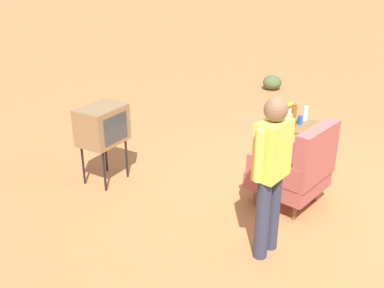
{
  "coord_description": "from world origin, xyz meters",
  "views": [
    {
      "loc": [
        4.99,
        0.67,
        2.85
      ],
      "look_at": [
        0.37,
        -1.35,
        0.65
      ],
      "focal_mm": 42.16,
      "sensor_mm": 36.0,
      "label": 1
    }
  ],
  "objects_px": {
    "tv_on_stand": "(102,125)",
    "soda_can_blue": "(300,120)",
    "flower_vase": "(290,110)",
    "bottle_short_clear": "(305,113)",
    "armchair": "(297,168)",
    "side_table": "(303,133)",
    "person_standing": "(271,169)",
    "bottle_tall_amber": "(294,115)"
  },
  "relations": [
    {
      "from": "tv_on_stand",
      "to": "soda_can_blue",
      "type": "distance_m",
      "value": 2.6
    },
    {
      "from": "tv_on_stand",
      "to": "flower_vase",
      "type": "distance_m",
      "value": 2.52
    },
    {
      "from": "soda_can_blue",
      "to": "bottle_short_clear",
      "type": "distance_m",
      "value": 0.2
    },
    {
      "from": "armchair",
      "to": "tv_on_stand",
      "type": "relative_size",
      "value": 1.03
    },
    {
      "from": "side_table",
      "to": "person_standing",
      "type": "xyz_separation_m",
      "value": [
        1.93,
        0.04,
        0.36
      ]
    },
    {
      "from": "side_table",
      "to": "person_standing",
      "type": "height_order",
      "value": "person_standing"
    },
    {
      "from": "side_table",
      "to": "flower_vase",
      "type": "distance_m",
      "value": 0.36
    },
    {
      "from": "side_table",
      "to": "soda_can_blue",
      "type": "bearing_deg",
      "value": -126.43
    },
    {
      "from": "bottle_tall_amber",
      "to": "soda_can_blue",
      "type": "distance_m",
      "value": 0.15
    },
    {
      "from": "armchair",
      "to": "tv_on_stand",
      "type": "height_order",
      "value": "armchair"
    },
    {
      "from": "side_table",
      "to": "flower_vase",
      "type": "bearing_deg",
      "value": -121.67
    },
    {
      "from": "bottle_short_clear",
      "to": "person_standing",
      "type": "bearing_deg",
      "value": 1.95
    },
    {
      "from": "bottle_short_clear",
      "to": "flower_vase",
      "type": "relative_size",
      "value": 0.75
    },
    {
      "from": "flower_vase",
      "to": "soda_can_blue",
      "type": "bearing_deg",
      "value": 60.5
    },
    {
      "from": "tv_on_stand",
      "to": "bottle_tall_amber",
      "type": "xyz_separation_m",
      "value": [
        -1.23,
        2.16,
        0.05
      ]
    },
    {
      "from": "tv_on_stand",
      "to": "bottle_tall_amber",
      "type": "distance_m",
      "value": 2.49
    },
    {
      "from": "tv_on_stand",
      "to": "person_standing",
      "type": "height_order",
      "value": "person_standing"
    },
    {
      "from": "side_table",
      "to": "bottle_tall_amber",
      "type": "xyz_separation_m",
      "value": [
        0.05,
        -0.14,
        0.25
      ]
    },
    {
      "from": "side_table",
      "to": "bottle_short_clear",
      "type": "relative_size",
      "value": 3.39
    },
    {
      "from": "bottle_short_clear",
      "to": "side_table",
      "type": "bearing_deg",
      "value": 7.76
    },
    {
      "from": "armchair",
      "to": "bottle_short_clear",
      "type": "relative_size",
      "value": 5.3
    },
    {
      "from": "bottle_short_clear",
      "to": "flower_vase",
      "type": "distance_m",
      "value": 0.22
    },
    {
      "from": "armchair",
      "to": "bottle_tall_amber",
      "type": "xyz_separation_m",
      "value": [
        -0.87,
        -0.25,
        0.33
      ]
    },
    {
      "from": "side_table",
      "to": "flower_vase",
      "type": "xyz_separation_m",
      "value": [
        -0.14,
        -0.22,
        0.25
      ]
    },
    {
      "from": "soda_can_blue",
      "to": "bottle_short_clear",
      "type": "xyz_separation_m",
      "value": [
        -0.19,
        0.03,
        0.04
      ]
    },
    {
      "from": "person_standing",
      "to": "bottle_short_clear",
      "type": "distance_m",
      "value": 2.18
    },
    {
      "from": "tv_on_stand",
      "to": "person_standing",
      "type": "xyz_separation_m",
      "value": [
        0.65,
        2.34,
        0.16
      ]
    },
    {
      "from": "person_standing",
      "to": "soda_can_blue",
      "type": "xyz_separation_m",
      "value": [
        -1.98,
        -0.11,
        -0.2
      ]
    },
    {
      "from": "armchair",
      "to": "bottle_tall_amber",
      "type": "distance_m",
      "value": 0.96
    },
    {
      "from": "person_standing",
      "to": "flower_vase",
      "type": "xyz_separation_m",
      "value": [
        -2.07,
        -0.26,
        -0.11
      ]
    },
    {
      "from": "armchair",
      "to": "bottle_short_clear",
      "type": "bearing_deg",
      "value": -172.9
    },
    {
      "from": "soda_can_blue",
      "to": "tv_on_stand",
      "type": "bearing_deg",
      "value": -59.28
    },
    {
      "from": "armchair",
      "to": "side_table",
      "type": "distance_m",
      "value": 0.93
    },
    {
      "from": "bottle_short_clear",
      "to": "tv_on_stand",
      "type": "bearing_deg",
      "value": -56.21
    },
    {
      "from": "flower_vase",
      "to": "bottle_short_clear",
      "type": "bearing_deg",
      "value": 118.5
    },
    {
      "from": "soda_can_blue",
      "to": "flower_vase",
      "type": "height_order",
      "value": "flower_vase"
    },
    {
      "from": "side_table",
      "to": "bottle_short_clear",
      "type": "xyz_separation_m",
      "value": [
        -0.24,
        -0.03,
        0.2
      ]
    },
    {
      "from": "person_standing",
      "to": "soda_can_blue",
      "type": "bearing_deg",
      "value": -176.91
    },
    {
      "from": "tv_on_stand",
      "to": "soda_can_blue",
      "type": "bearing_deg",
      "value": 120.72
    },
    {
      "from": "bottle_tall_amber",
      "to": "bottle_short_clear",
      "type": "distance_m",
      "value": 0.31
    },
    {
      "from": "tv_on_stand",
      "to": "soda_can_blue",
      "type": "height_order",
      "value": "tv_on_stand"
    },
    {
      "from": "armchair",
      "to": "side_table",
      "type": "height_order",
      "value": "armchair"
    }
  ]
}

